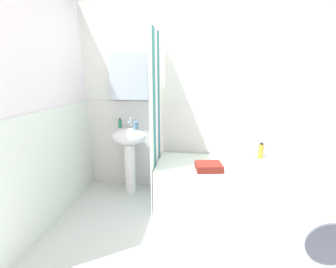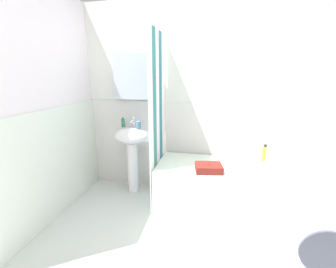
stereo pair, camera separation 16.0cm
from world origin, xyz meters
name	(u,v)px [view 1 (the left image)]	position (x,y,z in m)	size (l,w,h in m)	color
ground_plane	(198,261)	(0.00, 0.00, -0.02)	(4.80, 5.60, 0.04)	silver
wall_back_tiled	(198,106)	(-0.05, 1.26, 1.14)	(3.60, 0.18, 2.40)	silver
wall_left_tiled	(40,119)	(-1.57, 0.34, 1.12)	(0.07, 1.81, 2.40)	silver
sink	(129,147)	(-0.91, 1.03, 0.64)	(0.44, 0.34, 0.88)	white
faucet	(130,123)	(-0.91, 1.11, 0.94)	(0.03, 0.12, 0.12)	silver
soap_dispenser	(120,123)	(-1.03, 1.07, 0.93)	(0.05, 0.05, 0.13)	#2A7455
toothbrush_cup	(136,125)	(-0.81, 1.04, 0.92)	(0.07, 0.07, 0.09)	teal
bathtub	(224,185)	(0.29, 0.88, 0.26)	(1.58, 0.68, 0.52)	white
shower_curtain	(156,123)	(-0.52, 0.88, 1.00)	(0.01, 0.68, 2.00)	white
conditioner_bottle	(282,153)	(0.98, 1.12, 0.62)	(0.04, 0.04, 0.20)	#312125
shampoo_bottle	(273,151)	(0.88, 1.14, 0.63)	(0.06, 0.06, 0.23)	#297C5C
body_wash_bottle	(261,151)	(0.73, 1.15, 0.62)	(0.06, 0.06, 0.20)	gold
towel_folded	(209,167)	(0.09, 0.70, 0.56)	(0.28, 0.21, 0.08)	maroon
washer_dryer_stack	(318,173)	(0.85, 0.05, 0.84)	(0.57, 0.59, 1.68)	white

